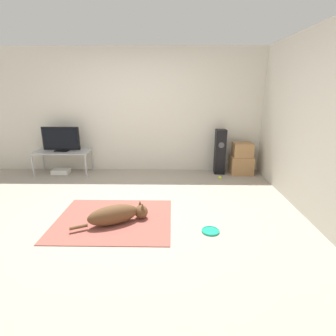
# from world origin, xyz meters

# --- Properties ---
(ground_plane) EXTENTS (12.00, 12.00, 0.00)m
(ground_plane) POSITION_xyz_m (0.00, 0.00, 0.00)
(ground_plane) COLOR #9E9384
(wall_back) EXTENTS (8.00, 0.06, 2.55)m
(wall_back) POSITION_xyz_m (0.00, 2.10, 1.27)
(wall_back) COLOR beige
(wall_back) RESTS_ON ground_plane
(wall_right) EXTENTS (0.06, 8.00, 2.55)m
(wall_right) POSITION_xyz_m (2.60, 0.00, 1.27)
(wall_right) COLOR beige
(wall_right) RESTS_ON ground_plane
(area_rug) EXTENTS (1.57, 1.29, 0.01)m
(area_rug) POSITION_xyz_m (-0.11, -0.28, 0.01)
(area_rug) COLOR #934C42
(area_rug) RESTS_ON ground_plane
(dog) EXTENTS (0.95, 0.53, 0.26)m
(dog) POSITION_xyz_m (-0.03, -0.39, 0.14)
(dog) COLOR brown
(dog) RESTS_ON area_rug
(frisbee) EXTENTS (0.23, 0.23, 0.03)m
(frisbee) POSITION_xyz_m (1.18, -0.58, 0.01)
(frisbee) COLOR #199E7A
(frisbee) RESTS_ON ground_plane
(cardboard_box_lower) EXTENTS (0.46, 0.37, 0.37)m
(cardboard_box_lower) POSITION_xyz_m (2.15, 1.82, 0.19)
(cardboard_box_lower) COLOR #A87A4C
(cardboard_box_lower) RESTS_ON ground_plane
(cardboard_box_upper) EXTENTS (0.39, 0.31, 0.29)m
(cardboard_box_upper) POSITION_xyz_m (2.15, 1.82, 0.52)
(cardboard_box_upper) COLOR #A87A4C
(cardboard_box_upper) RESTS_ON cardboard_box_lower
(floor_speaker) EXTENTS (0.21, 0.22, 0.94)m
(floor_speaker) POSITION_xyz_m (1.69, 1.84, 0.47)
(floor_speaker) COLOR black
(floor_speaker) RESTS_ON ground_plane
(tv_stand) EXTENTS (1.14, 0.52, 0.49)m
(tv_stand) POSITION_xyz_m (-1.61, 1.77, 0.44)
(tv_stand) COLOR #A8A8AD
(tv_stand) RESTS_ON ground_plane
(tv) EXTENTS (0.76, 0.20, 0.50)m
(tv) POSITION_xyz_m (-1.61, 1.77, 0.74)
(tv) COLOR black
(tv) RESTS_ON tv_stand
(tennis_ball_by_boxes) EXTENTS (0.07, 0.07, 0.07)m
(tennis_ball_by_boxes) POSITION_xyz_m (1.62, 1.78, 0.03)
(tennis_ball_by_boxes) COLOR #C6E033
(tennis_ball_by_boxes) RESTS_ON ground_plane
(tennis_ball_near_speaker) EXTENTS (0.07, 0.07, 0.07)m
(tennis_ball_near_speaker) POSITION_xyz_m (1.65, 1.46, 0.03)
(tennis_ball_near_speaker) COLOR #C6E033
(tennis_ball_near_speaker) RESTS_ON ground_plane
(game_console) EXTENTS (0.35, 0.25, 0.09)m
(game_console) POSITION_xyz_m (-1.69, 1.77, 0.05)
(game_console) COLOR white
(game_console) RESTS_ON ground_plane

